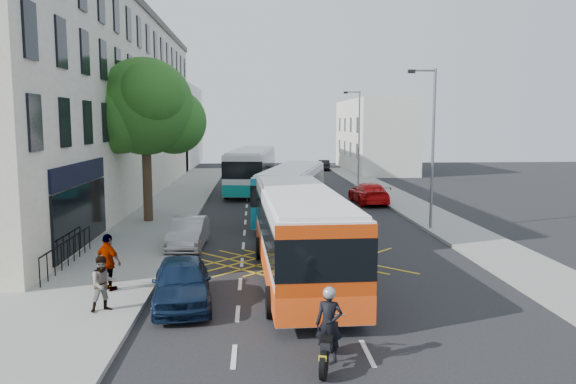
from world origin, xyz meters
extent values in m
plane|color=black|center=(0.00, 0.00, 0.00)|extent=(120.00, 120.00, 0.00)
cube|color=gray|center=(-8.50, 15.00, 0.07)|extent=(5.00, 70.00, 0.15)
cube|color=gray|center=(7.50, 15.00, 0.07)|extent=(3.00, 70.00, 0.15)
cube|color=beige|center=(-14.00, 24.50, 6.50)|extent=(8.00, 45.00, 13.00)
cube|color=#59544C|center=(-14.00, 24.50, 13.25)|extent=(8.30, 45.00, 0.50)
cube|color=black|center=(-9.95, 8.00, 3.40)|extent=(0.12, 7.00, 0.90)
cube|color=black|center=(-9.95, 8.00, 1.60)|extent=(0.12, 7.00, 2.60)
cube|color=silver|center=(-14.00, 55.00, 5.00)|extent=(8.00, 20.00, 10.00)
cube|color=silver|center=(11.00, 48.00, 4.00)|extent=(6.00, 18.00, 8.00)
cylinder|color=#382619|center=(-8.50, 15.00, 2.35)|extent=(0.50, 0.50, 4.40)
sphere|color=#255819|center=(-8.50, 15.00, 6.35)|extent=(5.20, 5.20, 5.20)
sphere|color=#255819|center=(-7.10, 15.80, 5.55)|extent=(3.60, 3.60, 3.60)
sphere|color=#255819|center=(-9.70, 14.40, 5.75)|extent=(3.80, 3.80, 3.80)
sphere|color=#255819|center=(-7.90, 13.70, 6.95)|extent=(3.40, 3.40, 3.40)
sphere|color=#255819|center=(-9.30, 16.10, 7.35)|extent=(3.20, 3.20, 3.20)
cylinder|color=slate|center=(6.30, 12.00, 4.15)|extent=(0.14, 0.14, 8.00)
cylinder|color=slate|center=(5.70, 12.00, 8.05)|extent=(1.20, 0.10, 0.10)
cube|color=black|center=(5.10, 12.00, 8.00)|extent=(0.35, 0.15, 0.18)
cylinder|color=slate|center=(6.30, 32.00, 4.15)|extent=(0.14, 0.14, 8.00)
cylinder|color=slate|center=(5.70, 32.00, 8.05)|extent=(1.20, 0.10, 0.10)
cube|color=black|center=(5.10, 32.00, 8.00)|extent=(0.35, 0.15, 0.18)
cube|color=silver|center=(-1.11, 3.42, 1.70)|extent=(2.95, 11.26, 2.69)
cube|color=silver|center=(-1.11, 3.42, 3.10)|extent=(2.74, 11.03, 0.12)
cube|color=black|center=(-1.11, 3.42, 2.08)|extent=(3.01, 11.32, 1.12)
cube|color=#FF4F15|center=(-1.11, 3.42, 0.76)|extent=(3.00, 11.31, 0.76)
cube|color=red|center=(-0.91, -2.14, 1.73)|extent=(2.58, 0.19, 2.54)
cube|color=#FF0C0C|center=(-1.93, -2.18, 1.02)|extent=(0.25, 0.07, 0.25)
cube|color=#FF0C0C|center=(0.11, -2.11, 1.02)|extent=(0.25, 0.07, 0.25)
cylinder|color=black|center=(-2.49, 6.42, 0.46)|extent=(0.32, 0.92, 0.91)
cylinder|color=black|center=(0.05, 6.51, 0.46)|extent=(0.32, 0.92, 0.91)
cylinder|color=black|center=(-2.24, -0.38, 0.46)|extent=(0.32, 0.92, 0.91)
cylinder|color=black|center=(0.30, -0.29, 0.46)|extent=(0.32, 0.92, 0.91)
cube|color=silver|center=(-0.50, 15.91, 1.60)|extent=(4.70, 10.80, 2.54)
cube|color=silver|center=(-0.50, 15.91, 2.92)|extent=(4.47, 10.56, 0.11)
cube|color=black|center=(-0.50, 15.91, 1.96)|extent=(4.78, 10.88, 1.05)
cube|color=#0B7C8F|center=(-0.50, 15.91, 0.72)|extent=(4.76, 10.86, 0.72)
cube|color=#0C7F9B|center=(-1.68, 10.81, 1.63)|extent=(2.39, 0.65, 2.39)
cube|color=#FF0C0C|center=(-2.60, 11.01, 0.96)|extent=(0.26, 0.11, 0.25)
cube|color=#FF0C0C|center=(-0.76, 10.59, 0.96)|extent=(0.26, 0.11, 0.25)
cylinder|color=black|center=(-1.02, 18.98, 0.43)|extent=(0.46, 0.90, 0.86)
cylinder|color=black|center=(1.31, 18.44, 0.43)|extent=(0.46, 0.90, 0.86)
cylinder|color=black|center=(-2.46, 12.73, 0.43)|extent=(0.46, 0.90, 0.86)
cylinder|color=black|center=(-0.13, 12.19, 0.43)|extent=(0.46, 0.90, 0.86)
cube|color=silver|center=(-2.88, 28.43, 1.84)|extent=(4.01, 12.28, 2.90)
cube|color=silver|center=(-2.88, 28.43, 3.34)|extent=(3.77, 12.01, 0.13)
cube|color=black|center=(-2.88, 28.43, 2.25)|extent=(4.08, 12.34, 1.21)
cube|color=#0B8C85|center=(-2.88, 28.43, 0.82)|extent=(4.07, 12.33, 0.82)
cube|color=white|center=(-3.52, 22.47, 1.86)|extent=(2.77, 0.40, 2.74)
cube|color=#FF0C0C|center=(-4.64, 22.58, 1.10)|extent=(0.25, 0.09, 0.25)
cube|color=#FF0C0C|center=(-2.41, 22.34, 1.10)|extent=(0.25, 0.09, 0.25)
cylinder|color=black|center=(-3.89, 31.85, 0.49)|extent=(0.41, 1.01, 0.99)
cylinder|color=black|center=(-1.17, 31.55, 0.49)|extent=(0.41, 1.01, 0.99)
cylinder|color=black|center=(-4.67, 24.55, 0.49)|extent=(0.41, 1.01, 0.99)
cylinder|color=black|center=(-1.95, 24.25, 0.49)|extent=(0.41, 1.01, 0.99)
cylinder|color=black|center=(-1.22, -4.30, 0.31)|extent=(0.29, 0.64, 0.63)
cylinder|color=black|center=(-0.80, -2.89, 0.31)|extent=(0.29, 0.64, 0.63)
cube|color=black|center=(-1.01, -3.59, 0.61)|extent=(0.54, 1.19, 0.22)
cube|color=black|center=(-0.94, -3.36, 0.78)|extent=(0.39, 0.50, 0.20)
cube|color=black|center=(-1.08, -3.83, 0.74)|extent=(0.38, 0.54, 0.10)
cylinder|color=slate|center=(-0.82, -2.94, 0.69)|extent=(0.18, 0.43, 0.82)
cylinder|color=slate|center=(-0.86, -3.08, 1.03)|extent=(0.58, 0.21, 0.04)
cube|color=gold|center=(-1.27, -4.46, 0.54)|extent=(0.17, 0.07, 0.13)
imported|color=black|center=(-1.03, -3.64, 0.99)|extent=(0.71, 0.56, 1.69)
sphere|color=#99999E|center=(-1.03, -3.64, 1.72)|extent=(0.29, 0.29, 0.29)
imported|color=#0E1D39|center=(-4.90, 0.90, 0.72)|extent=(2.19, 4.41, 1.44)
imported|color=#9B9CA2|center=(-5.60, 8.70, 0.67)|extent=(1.58, 4.12, 1.34)
imported|color=red|center=(5.08, 21.65, 0.72)|extent=(2.23, 5.02, 1.43)
imported|color=#3C3E43|center=(0.71, 39.62, 0.64)|extent=(2.45, 4.77, 1.29)
imported|color=#96999D|center=(2.50, 39.52, 0.62)|extent=(1.54, 3.66, 1.24)
imported|color=black|center=(5.37, 48.63, 0.59)|extent=(1.55, 3.68, 1.18)
imported|color=gray|center=(-7.00, 0.05, 0.95)|extent=(0.97, 0.91, 1.60)
imported|color=gray|center=(-7.37, 2.06, 1.07)|extent=(1.15, 0.98, 1.84)
camera|label=1|loc=(-2.69, -15.75, 5.52)|focal=35.00mm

